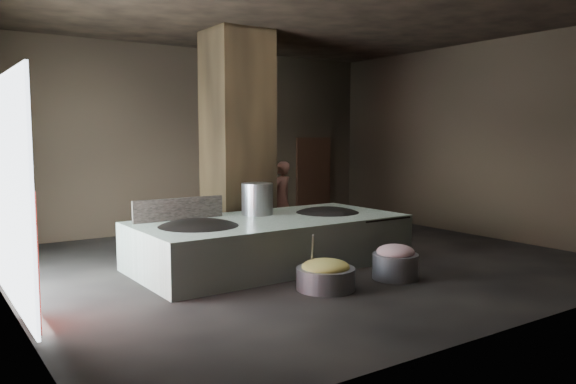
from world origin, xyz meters
TOP-DOWN VIEW (x-y plane):
  - floor at (0.00, 0.00)m, footprint 10.00×9.00m
  - ceiling at (0.00, 0.00)m, footprint 10.00×9.00m
  - back_wall at (0.00, 4.55)m, footprint 10.00×0.10m
  - front_wall at (0.00, -4.55)m, footprint 10.00×0.10m
  - right_wall at (5.05, 0.00)m, footprint 0.10×9.00m
  - pillar at (-0.30, 1.90)m, footprint 1.20×1.20m
  - hearth_platform at (-0.66, 0.04)m, footprint 4.93×2.42m
  - platform_cap at (-0.66, 0.04)m, footprint 4.79×2.30m
  - wok_left at (-2.11, -0.01)m, footprint 1.54×1.54m
  - wok_left_rim at (-2.11, -0.01)m, footprint 1.57×1.57m
  - wok_right at (0.69, 0.09)m, footprint 1.44×1.44m
  - wok_right_rim at (0.69, 0.09)m, footprint 1.47×1.47m
  - stock_pot at (-0.61, 0.59)m, footprint 0.60×0.60m
  - splash_guard at (-2.11, 0.79)m, footprint 1.70×0.09m
  - cook at (1.16, 2.44)m, footprint 0.74×0.60m
  - veg_basin at (-0.85, -1.84)m, footprint 1.00×1.00m
  - veg_fill at (-0.85, -1.84)m, footprint 0.74×0.74m
  - ladle at (-1.00, -1.69)m, footprint 0.21×0.32m
  - meat_basin at (0.49, -1.97)m, footprint 0.83×0.83m
  - meat_fill at (0.49, -1.97)m, footprint 0.62×0.62m
  - doorway_near at (1.20, 4.45)m, footprint 1.18×0.08m
  - doorway_near_glow at (1.11, 4.18)m, footprint 0.80×0.04m
  - doorway_far at (3.60, 4.45)m, footprint 1.18×0.08m
  - doorway_far_glow at (3.57, 4.48)m, footprint 0.77×0.04m
  - left_opening at (-4.95, 0.20)m, footprint 0.04×4.20m
  - pavilion_sliver at (-4.88, -1.10)m, footprint 0.05×0.90m
  - tree_silhouette at (-4.85, 1.30)m, footprint 0.28×1.10m

SIDE VIEW (x-z plane):
  - floor at x=0.00m, z-range -0.10..0.00m
  - veg_basin at x=-0.85m, z-range 0.00..0.33m
  - meat_basin at x=0.49m, z-range 0.00..0.41m
  - veg_fill at x=-0.85m, z-range 0.24..0.46m
  - hearth_platform at x=-0.66m, z-range 0.00..0.85m
  - meat_fill at x=0.49m, z-range 0.33..0.57m
  - ladle at x=-1.00m, z-range 0.23..0.87m
  - wok_left at x=-2.11m, z-range 0.54..0.96m
  - wok_right at x=0.69m, z-range 0.55..0.95m
  - platform_cap at x=-0.66m, z-range 0.80..0.83m
  - wok_left_rim at x=-2.11m, z-range 0.79..0.85m
  - wok_right_rim at x=0.69m, z-range 0.79..0.85m
  - pavilion_sliver at x=-4.88m, z-range 0.00..1.70m
  - cook at x=1.16m, z-range 0.00..1.74m
  - splash_guard at x=-2.11m, z-range 0.82..1.24m
  - doorway_near_glow at x=1.11m, z-range 0.11..1.99m
  - doorway_far_glow at x=3.57m, z-range 0.14..1.96m
  - doorway_near at x=1.20m, z-range -0.09..2.29m
  - doorway_far at x=3.60m, z-range -0.09..2.29m
  - stock_pot at x=-0.61m, z-range 0.81..1.45m
  - left_opening at x=-4.95m, z-range 0.05..3.15m
  - tree_silhouette at x=-4.85m, z-range 1.65..2.75m
  - back_wall at x=0.00m, z-range 0.00..4.50m
  - front_wall at x=0.00m, z-range 0.00..4.50m
  - right_wall at x=5.05m, z-range 0.00..4.50m
  - pillar at x=-0.30m, z-range 0.00..4.50m
  - ceiling at x=0.00m, z-range 4.50..4.60m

